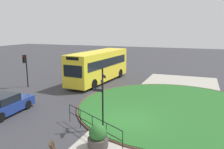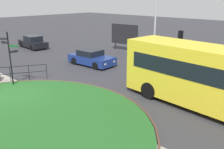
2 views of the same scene
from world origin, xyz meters
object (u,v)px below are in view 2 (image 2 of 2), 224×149
at_px(signpost_directional, 10,55).
at_px(car_far_lane, 91,58).
at_px(billboard_left, 125,35).
at_px(car_near_lane, 33,42).
at_px(traffic_light_near, 180,41).
at_px(bus_yellow, 211,78).
at_px(lamppost_tall, 156,11).

distance_m(signpost_directional, car_far_lane, 7.41).
distance_m(signpost_directional, billboard_left, 14.00).
xyz_separation_m(car_near_lane, car_far_lane, (10.68, -0.50, -0.03)).
distance_m(car_far_lane, traffic_light_near, 7.63).
distance_m(traffic_light_near, billboard_left, 8.74).
relative_size(signpost_directional, traffic_light_near, 1.13).
bearing_deg(traffic_light_near, signpost_directional, 68.65).
distance_m(bus_yellow, lamppost_tall, 10.68).
distance_m(bus_yellow, car_near_lane, 22.13).
bearing_deg(lamppost_tall, traffic_light_near, -16.66).
bearing_deg(car_far_lane, bus_yellow, -13.10).
bearing_deg(car_near_lane, lamppost_tall, -159.97).
height_order(signpost_directional, bus_yellow, signpost_directional).
bearing_deg(billboard_left, traffic_light_near, -26.21).
bearing_deg(lamppost_tall, signpost_directional, -105.07).
distance_m(lamppost_tall, billboard_left, 6.17).
relative_size(bus_yellow, billboard_left, 2.90).
xyz_separation_m(car_near_lane, traffic_light_near, (17.10, 3.22, 1.72)).
distance_m(car_far_lane, lamppost_tall, 6.93).
bearing_deg(billboard_left, car_far_lane, -81.65).
relative_size(car_far_lane, traffic_light_near, 1.33).
xyz_separation_m(car_far_lane, lamppost_tall, (3.36, 4.64, 3.90)).
distance_m(bus_yellow, billboard_left, 15.65).
bearing_deg(car_near_lane, billboard_left, -141.91).
height_order(traffic_light_near, billboard_left, traffic_light_near).
distance_m(bus_yellow, traffic_light_near, 7.51).
height_order(lamppost_tall, billboard_left, lamppost_tall).
distance_m(bus_yellow, car_far_lane, 11.52).
height_order(car_far_lane, traffic_light_near, traffic_light_near).
relative_size(bus_yellow, traffic_light_near, 3.05).
relative_size(traffic_light_near, lamppost_tall, 0.38).
xyz_separation_m(signpost_directional, lamppost_tall, (3.21, 11.90, 2.43)).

